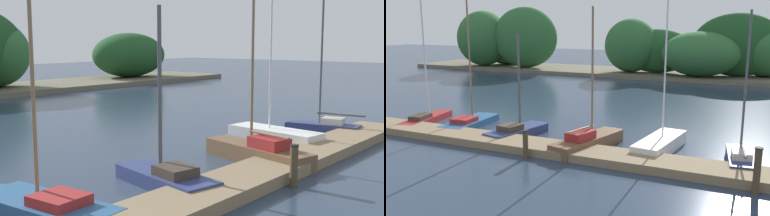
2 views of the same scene
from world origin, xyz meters
The scene contains 10 objects.
dock_pier centered at (0.00, 12.09, 0.17)m, with size 21.11×1.80×0.35m.
far_shore centered at (-2.67, 39.90, 2.82)m, with size 64.25×8.67×7.40m.
sailboat_0 centered at (-8.22, 14.04, 0.32)m, with size 1.77×4.35×7.10m.
sailboat_1 centered at (-5.44, 14.42, 0.29)m, with size 1.70×4.18×6.81m.
sailboat_2 centered at (-1.97, 13.79, 0.31)m, with size 1.83×3.81×4.97m.
sailboat_3 centered at (2.08, 13.36, 0.38)m, with size 2.04×4.53×6.22m.
sailboat_4 centered at (5.07, 14.49, 0.34)m, with size 1.64×4.14×7.07m.
sailboat_5 centered at (8.38, 13.85, 0.35)m, with size 1.38×3.47×6.01m.
mooring_piling_1 centered at (0.24, 10.97, 0.60)m, with size 0.25×0.25×1.20m.
mooring_piling_2 centered at (9.07, 10.95, 0.81)m, with size 0.27×0.27×1.60m.
Camera 2 is at (9.21, -3.10, 5.50)m, focal length 38.90 mm.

